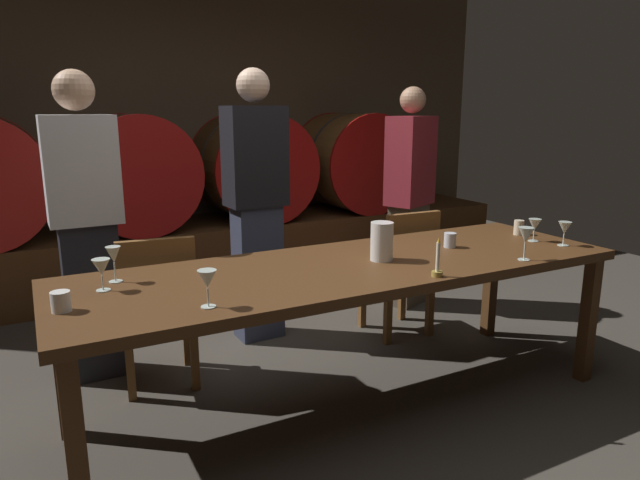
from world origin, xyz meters
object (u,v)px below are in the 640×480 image
chair_left (158,305)px  wine_glass_left (114,256)px  wine_glass_center_left (207,280)px  wine_glass_far_right (565,228)px  pitcher (382,241)px  guest_center (256,204)px  cup_center (450,240)px  guest_right (409,197)px  cup_left (61,302)px  candle_center (437,266)px  wine_barrel_far_right (352,162)px  chair_right (403,267)px  cup_right (519,228)px  wine_glass_right (535,225)px  wine_barrel_center_left (133,173)px  wine_glass_center_right (526,236)px  guest_left (87,226)px  wine_glass_far_left (101,268)px  wine_barrel_center_right (251,167)px

chair_left → wine_glass_left: bearing=66.2°
wine_glass_center_left → wine_glass_far_right: size_ratio=1.09×
pitcher → guest_center: bearing=102.5°
cup_center → guest_right: bearing=63.7°
guest_center → wine_glass_center_left: (-0.75, -1.38, -0.04)m
cup_left → cup_center: (2.00, 0.11, 0.00)m
candle_center → guest_center: bearing=102.0°
wine_barrel_far_right → chair_right: size_ratio=1.11×
guest_center → wine_glass_far_right: 1.89m
guest_center → wine_barrel_far_right: bearing=-139.7°
cup_right → wine_glass_right: bearing=-109.3°
cup_center → candle_center: bearing=-136.0°
wine_barrel_center_left → wine_barrel_far_right: size_ratio=1.00×
chair_right → cup_right: chair_right is taller
guest_center → candle_center: guest_center is taller
cup_center → wine_barrel_center_left: bearing=116.3°
guest_center → wine_glass_right: size_ratio=13.37×
cup_left → cup_center: 2.00m
chair_right → wine_glass_far_right: (0.46, -0.89, 0.39)m
wine_glass_center_right → wine_glass_right: 0.47m
wine_glass_left → chair_right: bearing=12.7°
chair_left → wine_glass_far_right: size_ratio=6.37×
guest_left → wine_glass_far_left: size_ratio=12.47×
wine_barrel_far_right → wine_glass_center_left: size_ratio=6.46×
wine_barrel_far_right → wine_glass_center_right: (-0.72, -2.94, -0.11)m
guest_left → guest_right: 2.36m
wine_glass_far_right → cup_right: bearing=90.6°
wine_barrel_center_right → wine_glass_center_right: size_ratio=5.69×
wine_barrel_center_right → chair_right: (0.34, -1.93, -0.53)m
wine_barrel_center_right → wine_glass_left: 2.82m
guest_left → candle_center: 1.94m
guest_left → wine_glass_right: size_ratio=13.01×
wine_glass_right → wine_barrel_center_left: bearing=124.0°
guest_center → wine_glass_far_right: (1.34, -1.33, -0.05)m
wine_glass_far_left → cup_right: size_ratio=1.54×
pitcher → wine_barrel_center_right: bearing=83.6°
wine_glass_center_left → cup_left: size_ratio=1.89×
chair_right → wine_glass_right: size_ratio=6.58×
wine_barrel_center_left → guest_left: 1.68m
wine_barrel_far_right → cup_right: bearing=-96.6°
candle_center → wine_glass_left: size_ratio=1.14×
wine_barrel_center_left → guest_left: (-0.53, -1.59, -0.12)m
cup_left → cup_right: bearing=3.7°
guest_right → cup_center: (-0.56, -1.14, -0.05)m
guest_right → wine_glass_far_left: guest_right is taller
chair_right → wine_glass_center_left: size_ratio=5.85×
wine_barrel_center_right → candle_center: bearing=-94.4°
guest_center → cup_right: guest_center is taller
wine_glass_far_right → candle_center: bearing=-172.0°
wine_barrel_center_right → wine_glass_left: size_ratio=5.97×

